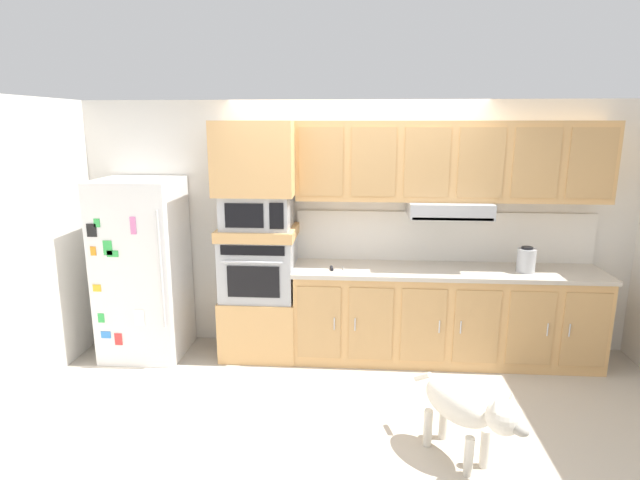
{
  "coord_description": "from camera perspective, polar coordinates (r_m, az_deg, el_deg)",
  "views": [
    {
      "loc": [
        0.01,
        -4.01,
        2.28
      ],
      "look_at": [
        -0.29,
        0.03,
        1.35
      ],
      "focal_mm": 28.61,
      "sensor_mm": 36.0,
      "label": 1
    }
  ],
  "objects": [
    {
      "name": "ground_plane",
      "position": [
        4.61,
        3.67,
        -16.69
      ],
      "size": [
        9.6,
        9.6,
        0.0
      ],
      "primitive_type": "plane",
      "color": "#B2A899"
    },
    {
      "name": "back_kitchen_wall",
      "position": [
        5.22,
        3.98,
        1.56
      ],
      "size": [
        6.2,
        0.12,
        2.5
      ],
      "primitive_type": "cube",
      "color": "silver",
      "rests_on": "ground"
    },
    {
      "name": "side_panel_left",
      "position": [
        5.0,
        -30.14,
        -0.71
      ],
      "size": [
        0.12,
        7.1,
        2.5
      ],
      "primitive_type": "cube",
      "color": "silver",
      "rests_on": "ground"
    },
    {
      "name": "refrigerator",
      "position": [
        5.32,
        -19.18,
        -3.03
      ],
      "size": [
        0.76,
        0.73,
        1.76
      ],
      "color": "white",
      "rests_on": "ground"
    },
    {
      "name": "oven_base_cabinet",
      "position": [
        5.24,
        -6.65,
        -9.33
      ],
      "size": [
        0.74,
        0.62,
        0.6
      ],
      "primitive_type": "cube",
      "color": "tan",
      "rests_on": "ground"
    },
    {
      "name": "built_in_oven",
      "position": [
        5.04,
        -6.83,
        -3.01
      ],
      "size": [
        0.7,
        0.62,
        0.6
      ],
      "color": "#A8AAAF",
      "rests_on": "oven_base_cabinet"
    },
    {
      "name": "appliance_mid_shelf",
      "position": [
        4.96,
        -6.93,
        0.88
      ],
      "size": [
        0.74,
        0.62,
        0.1
      ],
      "primitive_type": "cube",
      "color": "tan",
      "rests_on": "built_in_oven"
    },
    {
      "name": "microwave",
      "position": [
        4.92,
        -7.0,
        3.27
      ],
      "size": [
        0.64,
        0.54,
        0.32
      ],
      "color": "#A8AAAF",
      "rests_on": "appliance_mid_shelf"
    },
    {
      "name": "appliance_upper_cabinet",
      "position": [
        4.86,
        -7.16,
        9.09
      ],
      "size": [
        0.74,
        0.62,
        0.68
      ],
      "primitive_type": "cube",
      "color": "tan",
      "rests_on": "microwave"
    },
    {
      "name": "lower_cabinet_run",
      "position": [
        5.17,
        13.72,
        -8.26
      ],
      "size": [
        2.9,
        0.63,
        0.88
      ],
      "color": "tan",
      "rests_on": "ground"
    },
    {
      "name": "countertop_slab",
      "position": [
        5.03,
        13.99,
        -3.35
      ],
      "size": [
        2.94,
        0.64,
        0.04
      ],
      "primitive_type": "cube",
      "color": "#BCB2A3",
      "rests_on": "lower_cabinet_run"
    },
    {
      "name": "backsplash_panel",
      "position": [
        5.24,
        13.64,
        0.37
      ],
      "size": [
        2.94,
        0.02,
        0.5
      ],
      "primitive_type": "cube",
      "color": "silver",
      "rests_on": "countertop_slab"
    },
    {
      "name": "upper_cabinet_with_hood",
      "position": [
        4.97,
        14.39,
        8.2
      ],
      "size": [
        2.9,
        0.48,
        0.88
      ],
      "color": "tan",
      "rests_on": "backsplash_panel"
    },
    {
      "name": "screwdriver",
      "position": [
        4.84,
        1.43,
        -3.19
      ],
      "size": [
        0.14,
        0.13,
        0.03
      ],
      "color": "black",
      "rests_on": "countertop_slab"
    },
    {
      "name": "electric_kettle",
      "position": [
        5.12,
        22.06,
        -2.09
      ],
      "size": [
        0.17,
        0.17,
        0.24
      ],
      "color": "#A8AAAF",
      "rests_on": "countertop_slab"
    },
    {
      "name": "dog",
      "position": [
        3.73,
        16.09,
        -17.5
      ],
      "size": [
        0.64,
        0.82,
        0.63
      ],
      "rotation": [
        0.0,
        0.0,
        -0.94
      ],
      "color": "beige",
      "rests_on": "ground"
    }
  ]
}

